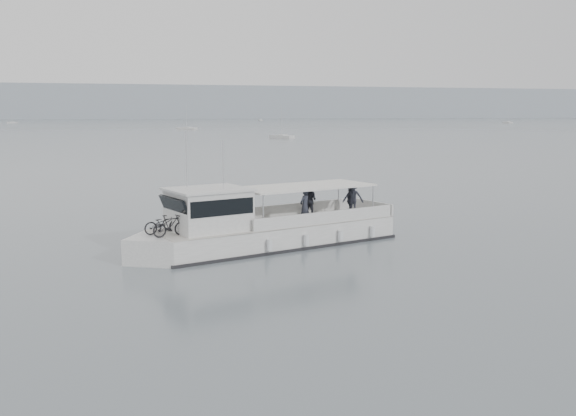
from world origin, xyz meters
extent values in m
plane|color=slate|center=(0.00, 0.00, 0.00)|extent=(1400.00, 1400.00, 0.00)
cube|color=#939EA8|center=(0.00, 560.00, 14.00)|extent=(1400.00, 90.00, 28.00)
cube|color=white|center=(-3.96, 3.06, 0.40)|extent=(11.05, 5.91, 1.16)
cube|color=white|center=(-9.06, 1.47, 0.40)|extent=(2.77, 2.77, 1.16)
cube|color=beige|center=(-3.96, 3.06, 0.98)|extent=(11.05, 5.91, 0.05)
cube|color=black|center=(-3.96, 3.06, 0.04)|extent=(11.26, 6.07, 0.16)
cube|color=white|center=(-2.84, 4.85, 1.25)|extent=(6.83, 2.21, 0.53)
cube|color=white|center=(-2.02, 2.23, 1.25)|extent=(6.83, 2.21, 0.53)
cube|color=white|center=(1.10, 4.65, 1.25)|extent=(0.94, 2.75, 0.53)
cube|color=white|center=(-7.02, 2.11, 1.78)|extent=(3.44, 3.15, 1.60)
cube|color=black|center=(-8.34, 1.69, 1.92)|extent=(1.14, 2.27, 1.03)
cube|color=black|center=(-7.02, 2.11, 2.05)|extent=(3.28, 3.13, 0.62)
cube|color=white|center=(-7.02, 2.11, 2.63)|extent=(3.66, 3.37, 0.09)
cube|color=silver|center=(-2.60, 3.49, 2.45)|extent=(6.58, 4.36, 0.07)
cylinder|color=silver|center=(-4.95, 1.45, 1.71)|extent=(0.07, 0.07, 1.47)
cylinder|color=silver|center=(-5.69, 3.83, 1.71)|extent=(0.07, 0.07, 1.47)
cylinder|color=silver|center=(0.50, 3.15, 1.71)|extent=(0.07, 0.07, 1.47)
cylinder|color=silver|center=(-0.25, 5.53, 1.71)|extent=(0.07, 0.07, 1.47)
cylinder|color=silver|center=(-7.77, 2.71, 3.79)|extent=(0.03, 0.03, 2.32)
cylinder|color=silver|center=(-6.49, 1.62, 3.61)|extent=(0.03, 0.03, 1.96)
cylinder|color=silver|center=(-4.76, 1.17, 0.45)|extent=(0.27, 0.27, 0.45)
cylinder|color=silver|center=(-3.06, 1.70, 0.45)|extent=(0.27, 0.27, 0.45)
cylinder|color=silver|center=(-1.36, 2.23, 0.45)|extent=(0.27, 0.27, 0.45)
cylinder|color=silver|center=(0.34, 2.77, 0.45)|extent=(0.27, 0.27, 0.45)
imported|color=black|center=(-8.83, 1.91, 1.38)|extent=(1.62, 0.96, 0.80)
imported|color=black|center=(-8.61, 1.23, 1.40)|extent=(1.46, 0.80, 0.85)
imported|color=#292C37|center=(-2.87, 2.56, 1.73)|extent=(0.65, 0.62, 1.50)
imported|color=#292C37|center=(-2.10, 4.30, 1.73)|extent=(0.89, 0.92, 1.50)
imported|color=#292C37|center=(-0.40, 3.62, 1.73)|extent=(0.63, 0.95, 1.50)
imported|color=#292C37|center=(0.19, 4.73, 1.73)|extent=(1.11, 0.92, 1.50)
cube|color=white|center=(190.33, 265.84, 0.30)|extent=(2.88, 6.93, 0.75)
cube|color=white|center=(190.33, 265.84, 0.62)|extent=(2.13, 2.55, 0.45)
cylinder|color=silver|center=(190.33, 265.84, 4.30)|extent=(0.08, 0.08, 7.41)
cube|color=white|center=(-54.61, 331.41, 0.30)|extent=(5.31, 2.50, 0.75)
cube|color=white|center=(-54.61, 331.41, 0.62)|extent=(2.01, 1.72, 0.45)
cylinder|color=silver|center=(-54.61, 331.41, 3.41)|extent=(0.08, 0.08, 5.62)
cube|color=white|center=(15.67, 188.67, 0.30)|extent=(6.65, 6.05, 0.75)
cube|color=white|center=(15.67, 188.67, 0.62)|extent=(3.06, 3.00, 0.45)
cylinder|color=silver|center=(15.67, 188.67, 4.36)|extent=(0.08, 0.08, 7.52)
cube|color=white|center=(90.89, 396.70, 0.30)|extent=(1.84, 5.03, 0.75)
cube|color=white|center=(90.89, 396.70, 0.62)|extent=(1.48, 1.80, 0.45)
cube|color=white|center=(26.25, 110.97, 0.30)|extent=(4.68, 5.71, 0.75)
cube|color=white|center=(26.25, 110.97, 0.62)|extent=(2.43, 2.53, 0.45)
cylinder|color=silver|center=(26.25, 110.97, 3.72)|extent=(0.08, 0.08, 6.24)
camera|label=1|loc=(-10.94, -22.88, 5.65)|focal=40.00mm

